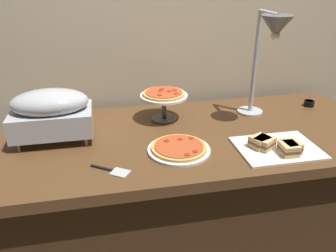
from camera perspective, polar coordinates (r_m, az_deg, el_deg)
ground_plane at (r=2.12m, az=4.07°, el=-19.89°), size 8.00×8.00×0.00m
back_wall at (r=2.02m, az=1.25°, el=16.48°), size 4.40×0.04×2.40m
buffet_table at (r=1.87m, az=4.43°, el=-11.48°), size 1.90×0.84×0.76m
chafing_dish at (r=1.64m, az=-19.02°, el=2.22°), size 0.36×0.23×0.25m
heat_lamp at (r=1.73m, az=16.90°, el=13.84°), size 0.15×0.32×0.56m
pizza_plate_front at (r=1.50m, az=1.85°, el=-3.81°), size 0.28×0.28×0.03m
pizza_plate_center at (r=1.78m, az=-0.69°, el=4.83°), size 0.25×0.25×0.16m
sandwich_platter at (r=1.58m, az=17.71°, el=-3.29°), size 0.36×0.27×0.06m
sauce_cup_near at (r=2.16m, az=22.60°, el=3.57°), size 0.06×0.06×0.03m
serving_spatula at (r=1.39m, az=-9.51°, el=-7.34°), size 0.16×0.12×0.01m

